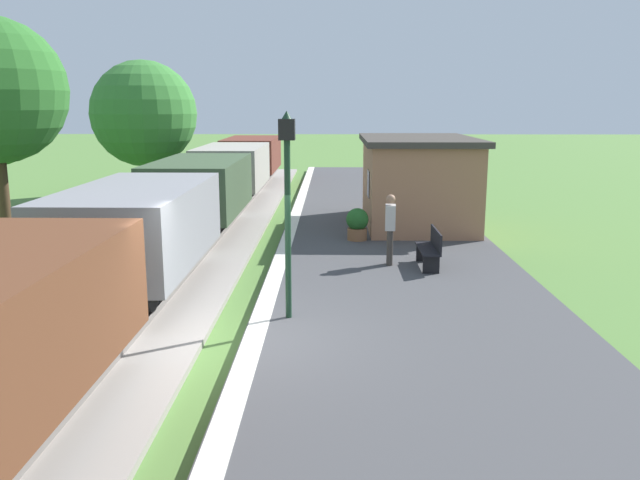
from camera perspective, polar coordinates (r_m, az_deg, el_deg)
ground_plane at (r=11.06m, az=-7.91°, el=-9.87°), size 160.00×160.00×0.00m
platform_slab at (r=10.98m, az=9.03°, el=-9.35°), size 6.00×60.00×0.25m
platform_edge_stripe at (r=10.91m, az=-5.85°, el=-8.68°), size 0.36×60.00×0.01m
track_ballast at (r=11.65m, az=-19.81°, el=-9.02°), size 3.80×60.00×0.12m
rail_near at (r=11.37m, az=-16.43°, el=-8.61°), size 0.07×60.00×0.14m
rail_far at (r=11.88m, az=-23.13°, el=-8.21°), size 0.07×60.00×0.14m
freight_train at (r=20.59m, az=-10.40°, el=4.17°), size 2.50×32.60×2.12m
station_hut at (r=21.25m, az=8.45°, el=5.17°), size 3.50×5.80×2.78m
bench_near_hut at (r=15.67m, az=9.65°, el=-0.67°), size 0.42×1.50×0.91m
person_waiting at (r=15.69m, az=6.15°, el=1.17°), size 0.27×0.40×1.71m
potted_planter at (r=18.59m, az=3.27°, el=1.44°), size 0.64×0.64×0.92m
lamp_post_near at (r=11.44m, az=-2.87°, el=5.46°), size 0.28×0.28×3.70m
tree_field_left at (r=30.02m, az=-15.13°, el=10.60°), size 4.60×4.60×5.94m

